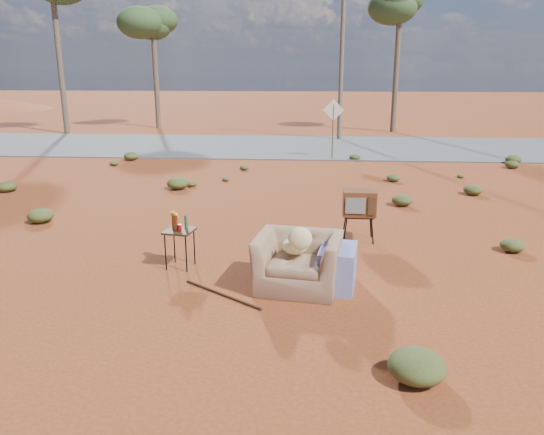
{
  "coord_description": "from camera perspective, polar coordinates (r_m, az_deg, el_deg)",
  "views": [
    {
      "loc": [
        0.76,
        -7.83,
        3.3
      ],
      "look_at": [
        0.09,
        0.96,
        0.8
      ],
      "focal_mm": 35.0,
      "sensor_mm": 36.0,
      "label": 1
    }
  ],
  "objects": [
    {
      "name": "side_table",
      "position": [
        9.09,
        -10.08,
        -1.12
      ],
      "size": [
        0.53,
        0.53,
        0.94
      ],
      "rotation": [
        0.0,
        0.0,
        -0.15
      ],
      "color": "#362513",
      "rests_on": "ground"
    },
    {
      "name": "rusty_bar",
      "position": [
        8.07,
        -5.38,
        -8.22
      ],
      "size": [
        1.31,
        0.97,
        0.04
      ],
      "primitive_type": "cylinder",
      "rotation": [
        0.0,
        1.57,
        -0.63
      ],
      "color": "#462412",
      "rests_on": "ground"
    },
    {
      "name": "road_sign",
      "position": [
        19.93,
        6.61,
        10.56
      ],
      "size": [
        0.78,
        0.06,
        2.19
      ],
      "color": "brown",
      "rests_on": "ground"
    },
    {
      "name": "eucalyptus_center",
      "position": [
        29.31,
        13.65,
        21.55
      ],
      "size": [
        3.2,
        3.2,
        7.6
      ],
      "color": "brown",
      "rests_on": "ground"
    },
    {
      "name": "utility_pole_center",
      "position": [
        25.38,
        7.54,
        17.62
      ],
      "size": [
        1.4,
        0.2,
        8.0
      ],
      "color": "brown",
      "rests_on": "ground"
    },
    {
      "name": "tv_unit",
      "position": [
        10.43,
        9.37,
        1.51
      ],
      "size": [
        0.64,
        0.53,
        1.02
      ],
      "rotation": [
        0.0,
        0.0,
        -0.02
      ],
      "color": "black",
      "rests_on": "ground"
    },
    {
      "name": "eucalyptus_near_left",
      "position": [
        31.17,
        -12.68,
        19.43
      ],
      "size": [
        3.2,
        3.2,
        6.6
      ],
      "color": "brown",
      "rests_on": "ground"
    },
    {
      "name": "ground",
      "position": [
        8.53,
        -1.08,
        -6.93
      ],
      "size": [
        140.0,
        140.0,
        0.0
      ],
      "primitive_type": "plane",
      "color": "brown",
      "rests_on": "ground"
    },
    {
      "name": "scrub_patch",
      "position": [
        12.74,
        -2.9,
        1.45
      ],
      "size": [
        17.49,
        8.07,
        0.33
      ],
      "color": "#455123",
      "rests_on": "ground"
    },
    {
      "name": "highway",
      "position": [
        23.08,
        2.48,
        7.65
      ],
      "size": [
        140.0,
        7.0,
        0.04
      ],
      "primitive_type": "cube",
      "color": "#565659",
      "rests_on": "ground"
    },
    {
      "name": "armchair",
      "position": [
        8.16,
        3.64,
        -4.1
      ],
      "size": [
        1.63,
        1.01,
        1.12
      ],
      "rotation": [
        0.0,
        0.0,
        -0.14
      ],
      "color": "#8C684C",
      "rests_on": "ground"
    }
  ]
}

